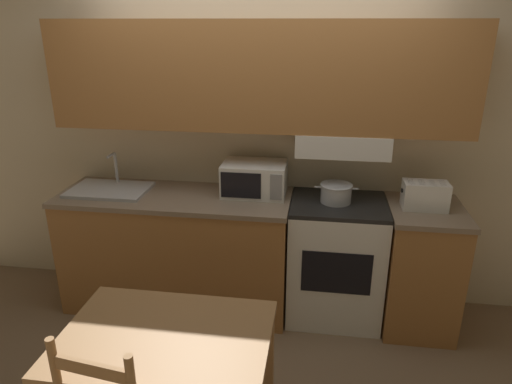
{
  "coord_description": "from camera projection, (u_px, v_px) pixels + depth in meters",
  "views": [
    {
      "loc": [
        0.46,
        -3.35,
        2.14
      ],
      "look_at": [
        0.05,
        -0.56,
        1.07
      ],
      "focal_mm": 32.0,
      "sensor_mm": 36.0,
      "label": 1
    }
  ],
  "objects": [
    {
      "name": "toaster",
      "position": [
        425.0,
        195.0,
        3.11
      ],
      "size": [
        0.31,
        0.17,
        0.19
      ],
      "color": "white",
      "rests_on": "lower_counter_right_stub"
    },
    {
      "name": "stove_range",
      "position": [
        335.0,
        260.0,
        3.41
      ],
      "size": [
        0.68,
        0.57,
        0.92
      ],
      "color": "white",
      "rests_on": "ground_plane"
    },
    {
      "name": "ground_plane",
      "position": [
        260.0,
        286.0,
        3.92
      ],
      "size": [
        16.0,
        16.0,
        0.0
      ],
      "primitive_type": "plane",
      "color": "#7F664C"
    },
    {
      "name": "sink_basin",
      "position": [
        110.0,
        189.0,
        3.45
      ],
      "size": [
        0.58,
        0.39,
        0.27
      ],
      "color": "#B7BABF",
      "rests_on": "lower_counter_main"
    },
    {
      "name": "cooking_pot",
      "position": [
        336.0,
        192.0,
        3.23
      ],
      "size": [
        0.31,
        0.23,
        0.13
      ],
      "color": "#B7BABF",
      "rests_on": "stove_range"
    },
    {
      "name": "wall_back",
      "position": [
        261.0,
        111.0,
        3.31
      ],
      "size": [
        5.32,
        0.38,
        2.55
      ],
      "color": "beige",
      "rests_on": "ground_plane"
    },
    {
      "name": "microwave",
      "position": [
        254.0,
        179.0,
        3.36
      ],
      "size": [
        0.46,
        0.33,
        0.24
      ],
      "color": "white",
      "rests_on": "lower_counter_main"
    },
    {
      "name": "lower_counter_right_stub",
      "position": [
        419.0,
        267.0,
        3.31
      ],
      "size": [
        0.51,
        0.63,
        0.92
      ],
      "color": "#A36B38",
      "rests_on": "ground_plane"
    },
    {
      "name": "dining_table",
      "position": [
        167.0,
        357.0,
        2.16
      ],
      "size": [
        0.98,
        0.7,
        0.77
      ],
      "color": "#9E7042",
      "rests_on": "ground_plane"
    },
    {
      "name": "lower_counter_main",
      "position": [
        178.0,
        250.0,
        3.55
      ],
      "size": [
        1.73,
        0.63,
        0.92
      ],
      "color": "#A36B38",
      "rests_on": "ground_plane"
    }
  ]
}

